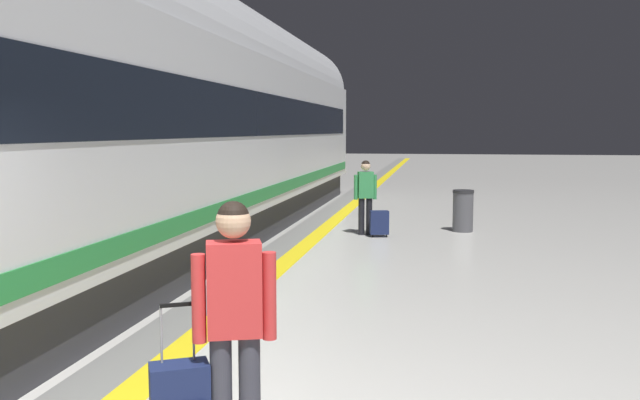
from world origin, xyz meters
The scene contains 7 objects.
safety_line_strip centered at (-0.99, 10.00, 0.00)m, with size 0.36×80.00×0.01m, color yellow.
tactile_edge_band centered at (-1.36, 10.00, 0.00)m, with size 0.70×80.00×0.01m, color slate.
high_speed_train centered at (-3.18, 6.03, 2.50)m, with size 2.94×29.34×4.97m.
traveller_foreground centered at (0.24, 0.45, 1.02)m, with size 0.52×0.31×1.75m.
passenger_near centered at (0.00, 10.45, 0.91)m, with size 0.47×0.28×1.58m.
suitcase_near centered at (0.32, 10.20, 0.30)m, with size 0.42×0.31×0.54m.
waste_bin centered at (2.05, 11.28, 0.46)m, with size 0.46×0.46×0.91m.
Camera 1 is at (1.54, -3.69, 2.21)m, focal length 37.99 mm.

